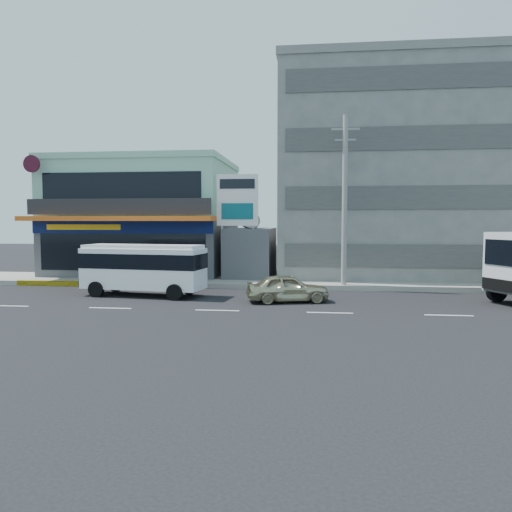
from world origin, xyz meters
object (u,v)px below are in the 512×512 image
Objects in this scene: sedan at (288,288)px; motorcycle_rider at (118,276)px; shop_building at (147,221)px; satellite_dish at (249,227)px; concrete_building at (396,179)px; minibus at (143,266)px; utility_pole_near at (345,201)px; billboard at (237,206)px.

motorcycle_rider is at bearing 54.69° from sedan.
sedan is at bearing -45.54° from shop_building.
motorcycle_rider is at bearing -150.39° from satellite_dish.
concrete_building is 15.47m from sedan.
motorcycle_rider is at bearing -154.75° from concrete_building.
minibus is (-4.74, -7.18, -1.94)m from satellite_dish.
utility_pole_near is 11.86m from minibus.
sedan is (7.74, -1.09, -0.94)m from minibus.
satellite_dish is 7.17m from utility_pole_near.
minibus is (-10.74, -3.58, -3.52)m from utility_pole_near.
concrete_building is at bearing 62.24° from utility_pole_near.
shop_building is at bearing 94.88° from motorcycle_rider.
utility_pole_near is 7.12m from sedan.
utility_pole_near is at bearing -117.76° from concrete_building.
satellite_dish is at bearing 74.48° from billboard.
sedan is at bearing -70.05° from satellite_dish.
billboard is at bearing 14.48° from sedan.
satellite_dish is at bearing -158.20° from concrete_building.
motorcycle_rider is at bearing -177.43° from utility_pole_near.
minibus is (3.26, -10.12, -2.37)m from shop_building.
billboard is 8.48m from sedan.
utility_pole_near is at bearing -30.96° from satellite_dish.
billboard is at bearing 19.20° from motorcycle_rider.
shop_building is 7.90m from motorcycle_rider.
billboard is 1.70× the size of sedan.
utility_pole_near is 4.82× the size of motorcycle_rider.
minibus is 1.66× the size of sedan.
concrete_building is 12.17m from billboard.
shop_building reaches higher than motorcycle_rider.
billboard reaches higher than satellite_dish.
motorcycle_rider reaches higher than sedan.
shop_building is 3.05× the size of sedan.
concrete_building is 8.79m from utility_pole_near.
shop_building reaches higher than satellite_dish.
satellite_dish is at bearing 149.04° from utility_pole_near.
concrete_building is at bearing 21.80° from satellite_dish.
sedan is (11.00, -11.21, -3.31)m from shop_building.
shop_building is 1.80× the size of billboard.
utility_pole_near is 2.46× the size of sedan.
concrete_building reaches higher than billboard.
shop_building is at bearing 147.68° from billboard.
shop_building is 1.84× the size of minibus.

